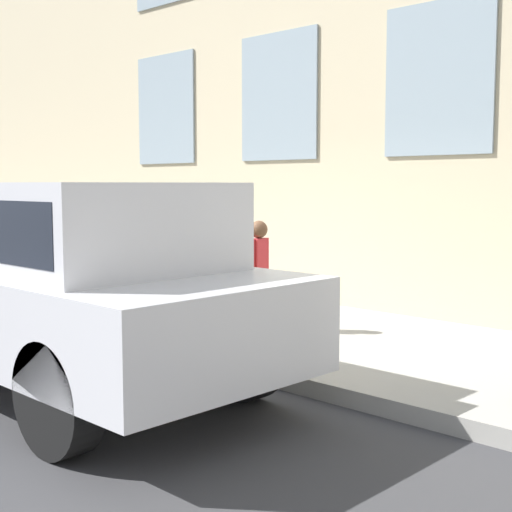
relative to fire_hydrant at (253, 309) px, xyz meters
The scene contains 6 objects.
ground_plane 1.04m from the fire_hydrant, 139.18° to the left, with size 80.00×80.00×0.00m, color #38383A.
sidewalk 1.15m from the fire_hydrant, 33.88° to the left, with size 3.13×60.00×0.15m.
building_facade 4.52m from the fire_hydrant, 12.84° to the left, with size 0.33×40.00×8.32m.
fire_hydrant is the anchor object (origin of this frame).
person 0.76m from the fire_hydrant, 38.55° to the left, with size 0.30×0.20×1.24m.
parked_truck_silver_near 2.09m from the fire_hydrant, 166.75° to the left, with size 1.97×4.76×1.81m.
Camera 1 is at (-4.53, -5.66, 1.80)m, focal length 50.00 mm.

